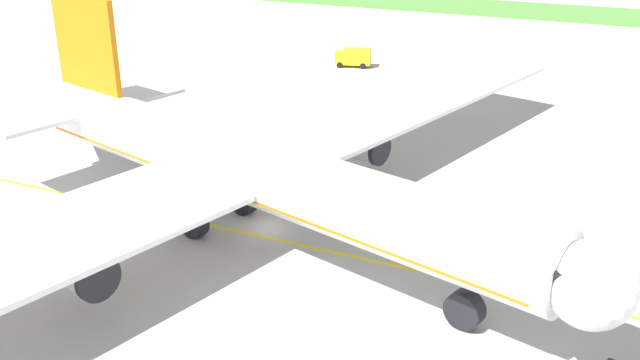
# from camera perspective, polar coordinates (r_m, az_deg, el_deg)

# --- Properties ---
(ground_plane) EXTENTS (600.00, 600.00, 0.00)m
(ground_plane) POSITION_cam_1_polar(r_m,az_deg,el_deg) (58.72, -4.25, -3.80)
(ground_plane) COLOR #ADAAA5
(ground_plane) RESTS_ON ground
(apron_taxi_line) EXTENTS (280.00, 0.36, 0.01)m
(apron_taxi_line) POSITION_cam_1_polar(r_m,az_deg,el_deg) (57.34, -5.10, -4.52)
(apron_taxi_line) COLOR yellow
(apron_taxi_line) RESTS_ON ground
(grass_median_strip) EXTENTS (320.00, 24.00, 0.10)m
(grass_median_strip) POSITION_cam_1_polar(r_m,az_deg,el_deg) (170.36, 15.90, 13.17)
(grass_median_strip) COLOR #4C8438
(grass_median_strip) RESTS_ON ground
(airliner_foreground) EXTENTS (57.80, 94.66, 17.22)m
(airliner_foreground) POSITION_cam_1_polar(r_m,az_deg,el_deg) (55.10, -6.29, 0.95)
(airliner_foreground) COLOR white
(airliner_foreground) RESTS_ON ground
(ground_crew_wingwalker_port) EXTENTS (0.28, 0.55, 1.59)m
(ground_crew_wingwalker_port) POSITION_cam_1_polar(r_m,az_deg,el_deg) (62.71, -15.79, -1.87)
(ground_crew_wingwalker_port) COLOR black
(ground_crew_wingwalker_port) RESTS_ON ground
(service_truck_baggage_loader) EXTENTS (5.80, 3.56, 2.88)m
(service_truck_baggage_loader) POSITION_cam_1_polar(r_m,az_deg,el_deg) (110.87, 2.74, 9.96)
(service_truck_baggage_loader) COLOR yellow
(service_truck_baggage_loader) RESTS_ON ground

